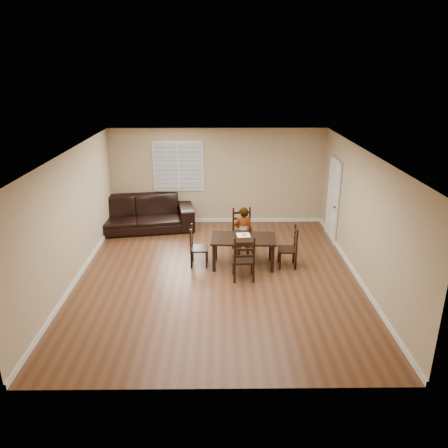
{
  "coord_description": "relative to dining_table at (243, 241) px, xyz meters",
  "views": [
    {
      "loc": [
        0.04,
        -8.5,
        4.32
      ],
      "look_at": [
        0.14,
        0.56,
        1.0
      ],
      "focal_mm": 35.0,
      "sensor_mm": 36.0,
      "label": 1
    }
  ],
  "objects": [
    {
      "name": "dining_table",
      "position": [
        0.0,
        0.0,
        0.0
      ],
      "size": [
        1.48,
        0.88,
        0.68
      ],
      "rotation": [
        0.0,
        0.0,
        -0.05
      ],
      "color": "black",
      "rests_on": "ground"
    },
    {
      "name": "chair_right",
      "position": [
        1.11,
        -0.05,
        -0.16
      ],
      "size": [
        0.41,
        0.44,
        0.95
      ],
      "rotation": [
        0.0,
        0.0,
        -1.61
      ],
      "color": "black",
      "rests_on": "ground"
    },
    {
      "name": "chair_near",
      "position": [
        0.02,
        0.94,
        -0.11
      ],
      "size": [
        0.53,
        0.51,
        1.06
      ],
      "rotation": [
        0.0,
        0.0,
        0.15
      ],
      "color": "black",
      "rests_on": "ground"
    },
    {
      "name": "chair_far",
      "position": [
        -0.03,
        -0.78,
        -0.12
      ],
      "size": [
        0.47,
        0.44,
        1.02
      ],
      "rotation": [
        0.0,
        0.0,
        3.18
      ],
      "color": "black",
      "rests_on": "ground"
    },
    {
      "name": "sofa",
      "position": [
        -2.84,
        2.32,
        -0.13
      ],
      "size": [
        3.31,
        1.74,
        0.92
      ],
      "primitive_type": "imported",
      "rotation": [
        0.0,
        0.0,
        0.17
      ],
      "color": "black",
      "rests_on": "ground"
    },
    {
      "name": "donut",
      "position": [
        0.03,
        0.16,
        0.11
      ],
      "size": [
        0.1,
        0.1,
        0.04
      ],
      "color": "#C88F48",
      "rests_on": "napkin"
    },
    {
      "name": "chair_left",
      "position": [
        -1.1,
        0.05,
        -0.16
      ],
      "size": [
        0.4,
        0.43,
        0.93
      ],
      "rotation": [
        0.0,
        0.0,
        1.55
      ],
      "color": "black",
      "rests_on": "ground"
    },
    {
      "name": "ground",
      "position": [
        -0.57,
        -0.55,
        -0.59
      ],
      "size": [
        7.0,
        7.0,
        0.0
      ],
      "primitive_type": "plane",
      "color": "brown",
      "rests_on": "ground"
    },
    {
      "name": "napkin",
      "position": [
        0.01,
        0.16,
        0.09
      ],
      "size": [
        0.32,
        0.32,
        0.0
      ],
      "primitive_type": "cube",
      "rotation": [
        0.0,
        0.0,
        0.1
      ],
      "color": "white",
      "rests_on": "dining_table"
    },
    {
      "name": "child",
      "position": [
        0.02,
        0.52,
        0.03
      ],
      "size": [
        0.45,
        0.3,
        1.23
      ],
      "primitive_type": "imported",
      "rotation": [
        0.0,
        0.0,
        3.15
      ],
      "color": "gray",
      "rests_on": "ground"
    },
    {
      "name": "room",
      "position": [
        -0.54,
        -0.37,
        1.22
      ],
      "size": [
        6.04,
        7.04,
        2.72
      ],
      "color": "tan",
      "rests_on": "ground"
    }
  ]
}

